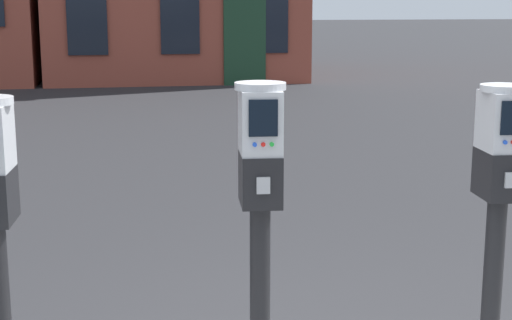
% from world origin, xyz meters
% --- Properties ---
extents(parking_meter_twin_adjacent, '(0.23, 0.26, 1.48)m').
position_xyz_m(parking_meter_twin_adjacent, '(-0.39, -0.31, 1.16)').
color(parking_meter_twin_adjacent, black).
rests_on(parking_meter_twin_adjacent, sidewalk_slab).
extents(parking_meter_end_of_row, '(0.23, 0.26, 1.45)m').
position_xyz_m(parking_meter_end_of_row, '(0.71, -0.31, 1.14)').
color(parking_meter_end_of_row, black).
rests_on(parking_meter_end_of_row, sidewalk_slab).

